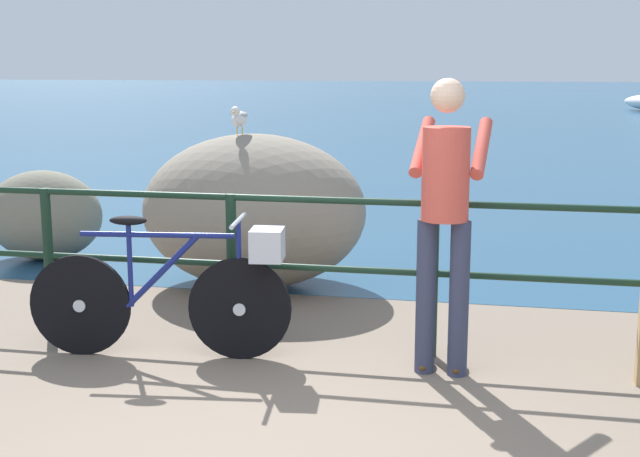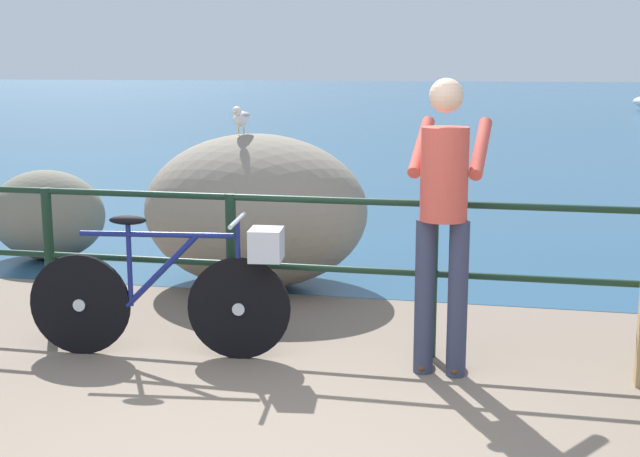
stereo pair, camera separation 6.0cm
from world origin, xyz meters
name	(u,v)px [view 1 (the left image)]	position (x,y,z in m)	size (l,w,h in m)	color
ground_plane	(459,136)	(0.00, 20.00, -0.05)	(120.00, 120.00, 0.10)	#756656
sea_surface	(481,97)	(0.00, 48.12, 0.00)	(120.00, 90.00, 0.01)	navy
promenade_railing	(330,256)	(0.00, 1.81, 0.64)	(9.39, 0.07, 1.02)	black
bicycle	(182,287)	(-0.90, 1.48, 0.46)	(1.69, 0.48, 0.92)	black
person_at_railing	(445,213)	(0.75, 1.53, 0.99)	(0.48, 0.65, 1.78)	#333851
breakwater_boulder_main	(254,211)	(-0.95, 3.34, 0.65)	(1.89, 1.54, 1.29)	gray
breakwater_boulder_left	(44,215)	(-3.20, 3.90, 0.43)	(1.14, 0.83, 0.86)	slate
seagull	(239,117)	(-1.04, 3.27, 1.43)	(0.13, 0.34, 0.23)	gold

